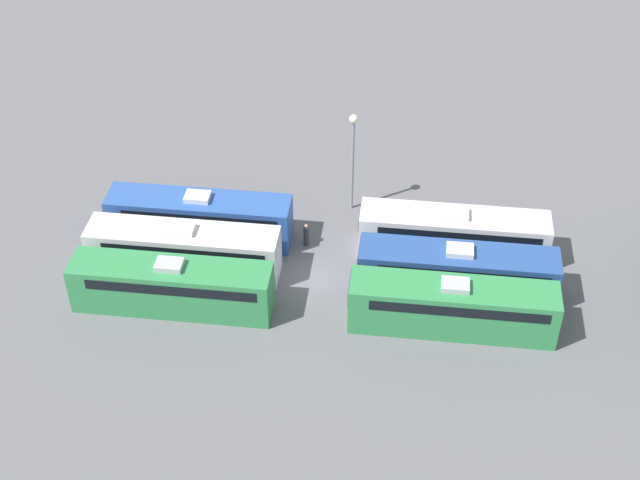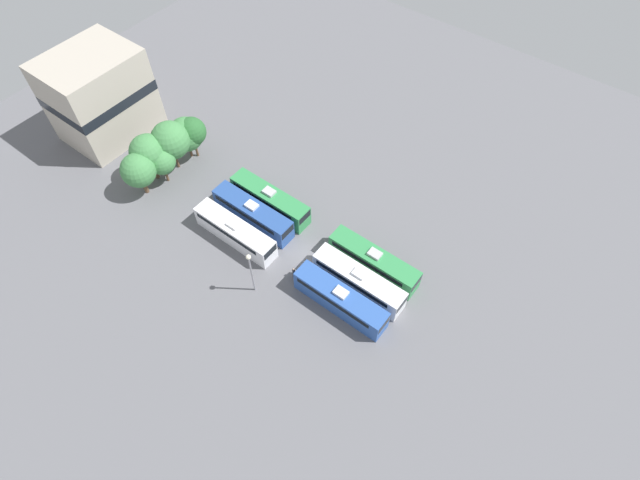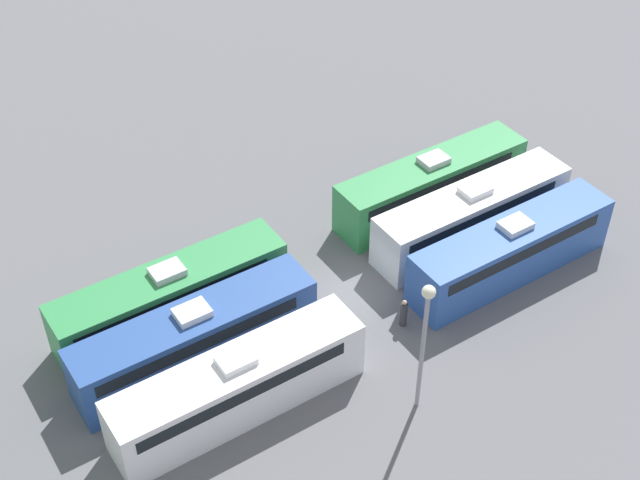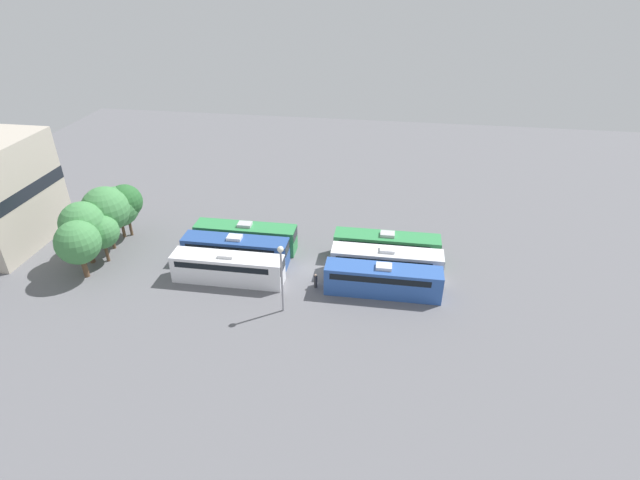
{
  "view_description": "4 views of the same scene",
  "coord_description": "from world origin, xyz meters",
  "px_view_note": "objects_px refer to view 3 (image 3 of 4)",
  "views": [
    {
      "loc": [
        41.56,
        5.16,
        36.8
      ],
      "look_at": [
        -1.19,
        -0.03,
        2.19
      ],
      "focal_mm": 50.0,
      "sensor_mm": 36.0,
      "label": 1
    },
    {
      "loc": [
        -27.16,
        -23.45,
        52.7
      ],
      "look_at": [
        1.4,
        -1.62,
        2.76
      ],
      "focal_mm": 28.0,
      "sensor_mm": 36.0,
      "label": 2
    },
    {
      "loc": [
        -27.16,
        19.4,
        32.1
      ],
      "look_at": [
        1.58,
        0.56,
        2.89
      ],
      "focal_mm": 50.0,
      "sensor_mm": 36.0,
      "label": 3
    },
    {
      "loc": [
        -45.95,
        -8.19,
        30.86
      ],
      "look_at": [
        1.81,
        -0.87,
        2.81
      ],
      "focal_mm": 28.0,
      "sensor_mm": 36.0,
      "label": 4
    }
  ],
  "objects_px": {
    "bus_3": "(237,385)",
    "bus_4": "(195,337)",
    "light_pole": "(425,327)",
    "bus_2": "(431,183)",
    "bus_5": "(170,295)",
    "worker_person": "(404,314)",
    "bus_1": "(471,213)",
    "bus_0": "(511,249)"
  },
  "relations": [
    {
      "from": "light_pole",
      "to": "bus_3",
      "type": "bearing_deg",
      "value": 58.8
    },
    {
      "from": "bus_3",
      "to": "bus_5",
      "type": "height_order",
      "value": "same"
    },
    {
      "from": "bus_1",
      "to": "worker_person",
      "type": "bearing_deg",
      "value": 115.43
    },
    {
      "from": "bus_0",
      "to": "bus_4",
      "type": "relative_size",
      "value": 1.0
    },
    {
      "from": "bus_3",
      "to": "bus_4",
      "type": "xyz_separation_m",
      "value": [
        3.65,
        0.25,
        0.0
      ]
    },
    {
      "from": "bus_2",
      "to": "light_pole",
      "type": "bearing_deg",
      "value": 139.32
    },
    {
      "from": "bus_0",
      "to": "bus_5",
      "type": "height_order",
      "value": "same"
    },
    {
      "from": "bus_2",
      "to": "bus_3",
      "type": "bearing_deg",
      "value": 112.96
    },
    {
      "from": "bus_2",
      "to": "worker_person",
      "type": "bearing_deg",
      "value": 133.92
    },
    {
      "from": "bus_1",
      "to": "bus_2",
      "type": "bearing_deg",
      "value": 1.94
    },
    {
      "from": "bus_2",
      "to": "bus_3",
      "type": "xyz_separation_m",
      "value": [
        -7.01,
        16.55,
        0.0
      ]
    },
    {
      "from": "bus_0",
      "to": "bus_1",
      "type": "height_order",
      "value": "same"
    },
    {
      "from": "bus_1",
      "to": "bus_2",
      "type": "relative_size",
      "value": 1.0
    },
    {
      "from": "bus_1",
      "to": "worker_person",
      "type": "xyz_separation_m",
      "value": [
        -3.42,
        7.2,
        -0.93
      ]
    },
    {
      "from": "bus_0",
      "to": "bus_2",
      "type": "xyz_separation_m",
      "value": [
        6.78,
        -0.12,
        0.0
      ]
    },
    {
      "from": "bus_5",
      "to": "worker_person",
      "type": "relative_size",
      "value": 7.23
    },
    {
      "from": "bus_1",
      "to": "bus_2",
      "type": "xyz_separation_m",
      "value": [
        3.4,
        0.12,
        0.0
      ]
    },
    {
      "from": "bus_4",
      "to": "bus_5",
      "type": "xyz_separation_m",
      "value": [
        3.15,
        -0.26,
        0.0
      ]
    },
    {
      "from": "bus_1",
      "to": "worker_person",
      "type": "relative_size",
      "value": 7.23
    },
    {
      "from": "bus_1",
      "to": "bus_3",
      "type": "relative_size",
      "value": 1.0
    },
    {
      "from": "worker_person",
      "to": "bus_5",
      "type": "bearing_deg",
      "value": 55.11
    },
    {
      "from": "bus_3",
      "to": "light_pole",
      "type": "xyz_separation_m",
      "value": [
        -4.19,
        -6.92,
        3.35
      ]
    },
    {
      "from": "bus_5",
      "to": "worker_person",
      "type": "bearing_deg",
      "value": -124.89
    },
    {
      "from": "bus_1",
      "to": "bus_2",
      "type": "height_order",
      "value": "same"
    },
    {
      "from": "bus_3",
      "to": "worker_person",
      "type": "distance_m",
      "value": 9.52
    },
    {
      "from": "bus_0",
      "to": "bus_3",
      "type": "xyz_separation_m",
      "value": [
        -0.23,
        16.43,
        0.0
      ]
    },
    {
      "from": "bus_0",
      "to": "worker_person",
      "type": "distance_m",
      "value": 7.02
    },
    {
      "from": "bus_0",
      "to": "bus_1",
      "type": "bearing_deg",
      "value": -3.96
    },
    {
      "from": "bus_5",
      "to": "worker_person",
      "type": "xyz_separation_m",
      "value": [
        -6.6,
        -9.46,
        -0.93
      ]
    },
    {
      "from": "light_pole",
      "to": "bus_0",
      "type": "bearing_deg",
      "value": -65.05
    },
    {
      "from": "light_pole",
      "to": "bus_5",
      "type": "bearing_deg",
      "value": 32.18
    },
    {
      "from": "bus_1",
      "to": "bus_4",
      "type": "relative_size",
      "value": 1.0
    },
    {
      "from": "bus_5",
      "to": "bus_4",
      "type": "bearing_deg",
      "value": 175.21
    },
    {
      "from": "bus_0",
      "to": "bus_3",
      "type": "distance_m",
      "value": 16.44
    },
    {
      "from": "worker_person",
      "to": "bus_0",
      "type": "bearing_deg",
      "value": -89.68
    },
    {
      "from": "bus_4",
      "to": "light_pole",
      "type": "distance_m",
      "value": 11.14
    },
    {
      "from": "bus_2",
      "to": "worker_person",
      "type": "distance_m",
      "value": 9.87
    },
    {
      "from": "bus_2",
      "to": "bus_3",
      "type": "relative_size",
      "value": 1.0
    },
    {
      "from": "bus_3",
      "to": "bus_4",
      "type": "height_order",
      "value": "same"
    },
    {
      "from": "bus_2",
      "to": "bus_5",
      "type": "xyz_separation_m",
      "value": [
        -0.22,
        16.54,
        0.0
      ]
    },
    {
      "from": "bus_3",
      "to": "light_pole",
      "type": "bearing_deg",
      "value": -121.2
    },
    {
      "from": "bus_3",
      "to": "bus_5",
      "type": "relative_size",
      "value": 1.0
    }
  ]
}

